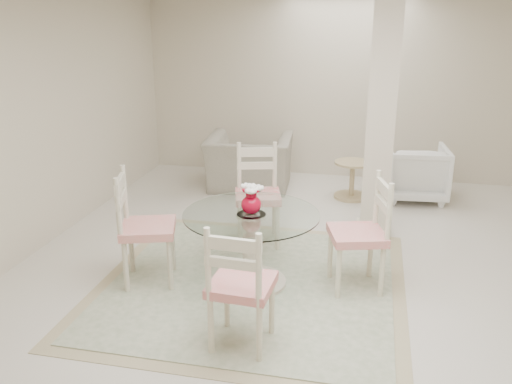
% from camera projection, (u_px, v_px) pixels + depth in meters
% --- Properties ---
extents(ground, '(7.00, 7.00, 0.00)m').
position_uv_depth(ground, '(317.00, 281.00, 5.15)').
color(ground, silver).
rests_on(ground, ground).
extents(room_shell, '(6.02, 7.02, 2.71)m').
position_uv_depth(room_shell, '(325.00, 84.00, 4.55)').
color(room_shell, beige).
rests_on(room_shell, ground).
extents(column, '(0.30, 0.30, 2.70)m').
position_uv_depth(column, '(381.00, 117.00, 5.82)').
color(column, beige).
rests_on(column, ground).
extents(area_rug, '(2.81, 2.81, 0.02)m').
position_uv_depth(area_rug, '(251.00, 284.00, 5.08)').
color(area_rug, tan).
rests_on(area_rug, ground).
extents(dining_table, '(1.23, 1.23, 0.71)m').
position_uv_depth(dining_table, '(251.00, 249.00, 4.96)').
color(dining_table, beige).
rests_on(dining_table, ground).
extents(red_vase, '(0.21, 0.20, 0.28)m').
position_uv_depth(red_vase, '(251.00, 199.00, 4.81)').
color(red_vase, '#AC051E').
rests_on(red_vase, dining_table).
extents(dining_chair_east, '(0.58, 0.58, 1.18)m').
position_uv_depth(dining_chair_east, '(366.00, 225.00, 4.82)').
color(dining_chair_east, beige).
rests_on(dining_chair_east, ground).
extents(dining_chair_north, '(0.58, 0.58, 1.20)m').
position_uv_depth(dining_chair_north, '(258.00, 187.00, 5.85)').
color(dining_chair_north, beige).
rests_on(dining_chair_north, ground).
extents(dining_chair_west, '(0.60, 0.60, 1.20)m').
position_uv_depth(dining_chair_west, '(139.00, 219.00, 4.93)').
color(dining_chair_west, beige).
rests_on(dining_chair_west, ground).
extents(dining_chair_south, '(0.48, 0.48, 1.13)m').
position_uv_depth(dining_chair_south, '(239.00, 279.00, 3.92)').
color(dining_chair_south, beige).
rests_on(dining_chair_south, ground).
extents(recliner_taupe, '(1.24, 1.10, 0.76)m').
position_uv_depth(recliner_taupe, '(249.00, 163.00, 7.68)').
color(recliner_taupe, '#A09784').
rests_on(recliner_taupe, ground).
extents(armchair_white, '(0.86, 0.88, 0.74)m').
position_uv_depth(armchair_white, '(415.00, 172.00, 7.26)').
color(armchair_white, white).
rests_on(armchair_white, ground).
extents(side_table, '(0.49, 0.49, 0.51)m').
position_uv_depth(side_table, '(352.00, 181.00, 7.33)').
color(side_table, tan).
rests_on(side_table, ground).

